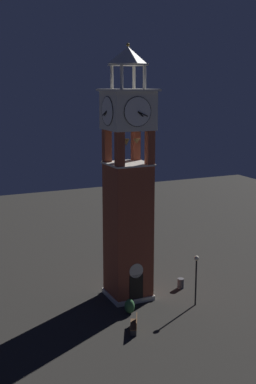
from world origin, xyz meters
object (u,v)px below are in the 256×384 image
(clock_tower, at_px, (128,195))
(park_bench, at_px, (135,324))
(trash_bin, at_px, (181,283))
(lamp_post, at_px, (196,271))

(clock_tower, bearing_deg, park_bench, -110.09)
(clock_tower, relative_size, trash_bin, 23.31)
(clock_tower, relative_size, lamp_post, 4.92)
(park_bench, bearing_deg, clock_tower, 69.91)
(trash_bin, bearing_deg, park_bench, -142.31)
(clock_tower, xyz_separation_m, park_bench, (-1.92, -5.25, -7.41))
(lamp_post, xyz_separation_m, trash_bin, (0.61, 3.16, -2.24))
(clock_tower, height_order, trash_bin, clock_tower)
(park_bench, height_order, lamp_post, lamp_post)
(park_bench, bearing_deg, trash_bin, 37.69)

